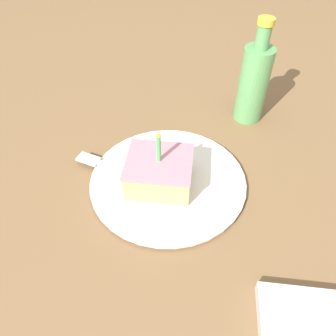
# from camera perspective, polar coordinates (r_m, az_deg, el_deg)

# --- Properties ---
(ground_plane) EXTENTS (2.40, 2.40, 0.04)m
(ground_plane) POSITION_cam_1_polar(r_m,az_deg,el_deg) (0.63, -0.70, -3.05)
(ground_plane) COLOR brown
(ground_plane) RESTS_ON ground
(plate) EXTENTS (0.29, 0.29, 0.01)m
(plate) POSITION_cam_1_polar(r_m,az_deg,el_deg) (0.60, 0.00, -2.22)
(plate) COLOR white
(plate) RESTS_ON ground_plane
(cake_slice) EXTENTS (0.10, 0.11, 0.12)m
(cake_slice) POSITION_cam_1_polar(r_m,az_deg,el_deg) (0.57, -1.53, -0.59)
(cake_slice) COLOR tan
(cake_slice) RESTS_ON plate
(fork) EXTENTS (0.08, 0.19, 0.00)m
(fork) POSITION_cam_1_polar(r_m,az_deg,el_deg) (0.62, -9.15, -0.05)
(fork) COLOR #B2B2B7
(fork) RESTS_ON plate
(bottle) EXTENTS (0.06, 0.06, 0.22)m
(bottle) POSITION_cam_1_polar(r_m,az_deg,el_deg) (0.74, 14.68, 14.29)
(bottle) COLOR #599959
(bottle) RESTS_ON ground_plane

